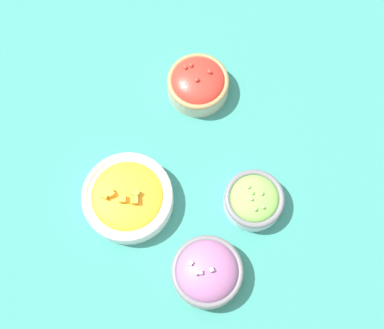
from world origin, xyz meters
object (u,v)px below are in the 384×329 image
(bowl_squash, at_px, (128,197))
(bowl_lettuce, at_px, (254,200))
(bowl_cherry_tomatoes, at_px, (198,83))
(bowl_red_onion, at_px, (207,272))

(bowl_squash, bearing_deg, bowl_lettuce, 102.43)
(bowl_cherry_tomatoes, height_order, bowl_squash, bowl_cherry_tomatoes)
(bowl_lettuce, bearing_deg, bowl_cherry_tomatoes, -143.00)
(bowl_cherry_tomatoes, distance_m, bowl_red_onion, 0.39)
(bowl_lettuce, bearing_deg, bowl_red_onion, -20.08)
(bowl_cherry_tomatoes, xyz_separation_m, bowl_lettuce, (0.22, 0.16, -0.00))
(bowl_cherry_tomatoes, bearing_deg, bowl_red_onion, 15.84)
(bowl_red_onion, bearing_deg, bowl_cherry_tomatoes, -164.16)
(bowl_cherry_tomatoes, xyz_separation_m, bowl_squash, (0.27, -0.08, -0.00))
(bowl_squash, bearing_deg, bowl_cherry_tomatoes, 164.02)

